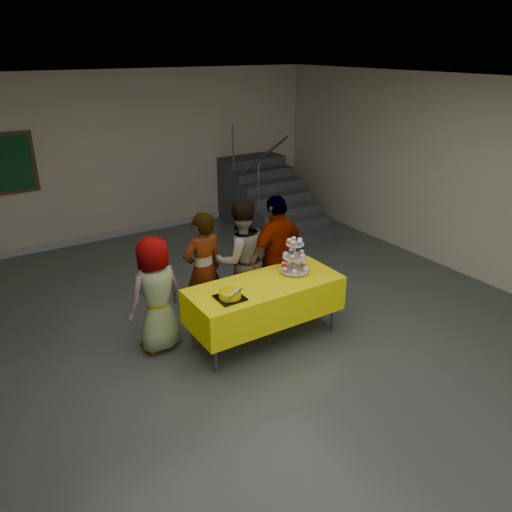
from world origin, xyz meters
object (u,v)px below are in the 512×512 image
(cupcake_stand, at_px, (294,258))
(staircase, at_px, (266,200))
(bake_table, at_px, (265,299))
(bear_cake, at_px, (230,294))
(schoolchild_d, at_px, (277,255))
(schoolchild_c, at_px, (240,259))
(schoolchild_a, at_px, (156,294))
(schoolchild_b, at_px, (203,270))

(cupcake_stand, xyz_separation_m, staircase, (1.95, 3.57, -0.47))
(bake_table, xyz_separation_m, staircase, (2.44, 3.65, -0.07))
(bear_cake, xyz_separation_m, schoolchild_d, (1.10, 0.67, -0.01))
(schoolchild_c, distance_m, schoolchild_d, 0.50)
(schoolchild_a, height_order, schoolchild_b, schoolchild_b)
(schoolchild_d, bearing_deg, schoolchild_a, -8.51)
(schoolchild_a, distance_m, schoolchild_b, 0.73)
(bear_cake, xyz_separation_m, schoolchild_c, (0.63, 0.84, -0.03))
(bear_cake, distance_m, schoolchild_c, 1.05)
(schoolchild_a, relative_size, schoolchild_c, 0.89)
(schoolchild_a, relative_size, schoolchild_d, 0.87)
(schoolchild_a, relative_size, schoolchild_b, 0.92)
(bear_cake, relative_size, staircase, 0.15)
(bake_table, xyz_separation_m, schoolchild_b, (-0.45, 0.73, 0.21))
(cupcake_stand, bearing_deg, schoolchild_b, 145.21)
(cupcake_stand, distance_m, schoolchild_b, 1.15)
(schoolchild_c, bearing_deg, bear_cake, 60.56)
(schoolchild_b, relative_size, schoolchild_d, 0.94)
(schoolchild_a, relative_size, staircase, 0.59)
(bake_table, height_order, schoolchild_c, schoolchild_c)
(schoolchild_d, bearing_deg, schoolchild_b, -18.75)
(cupcake_stand, bearing_deg, schoolchild_c, 121.57)
(bake_table, distance_m, schoolchild_a, 1.29)
(bake_table, relative_size, schoolchild_a, 1.33)
(bear_cake, height_order, schoolchild_d, schoolchild_d)
(bear_cake, xyz_separation_m, staircase, (2.98, 3.76, -0.34))
(bake_table, height_order, schoolchild_a, schoolchild_a)
(bear_cake, bearing_deg, bake_table, 11.93)
(cupcake_stand, height_order, schoolchild_a, schoolchild_a)
(bake_table, distance_m, schoolchild_d, 0.82)
(schoolchild_a, bearing_deg, schoolchild_c, 175.19)
(bear_cake, distance_m, schoolchild_d, 1.29)
(bake_table, relative_size, staircase, 0.78)
(bake_table, bearing_deg, bear_cake, -168.07)
(cupcake_stand, distance_m, schoolchild_d, 0.50)
(cupcake_stand, distance_m, schoolchild_a, 1.73)
(cupcake_stand, bearing_deg, schoolchild_d, 81.28)
(schoolchild_c, bearing_deg, cupcake_stand, 129.10)
(cupcake_stand, relative_size, staircase, 0.19)
(schoolchild_a, bearing_deg, schoolchild_d, 167.26)
(bake_table, bearing_deg, schoolchild_d, 44.70)
(bake_table, height_order, cupcake_stand, cupcake_stand)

